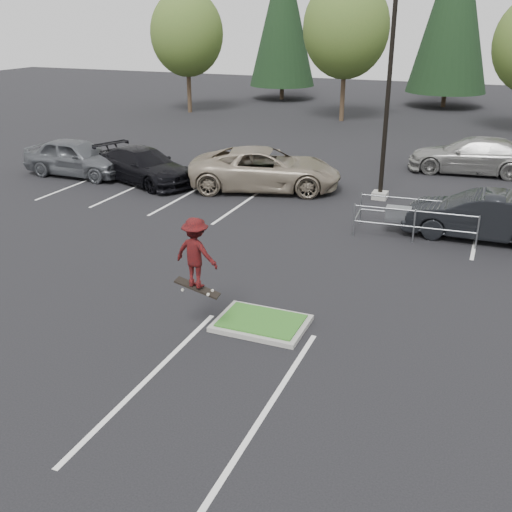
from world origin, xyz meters
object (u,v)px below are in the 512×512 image
at_px(decid_a, 187,36).
at_px(car_l_tan, 264,169).
at_px(conif_a, 283,14).
at_px(car_l_grey, 77,157).
at_px(light_pole, 389,85).
at_px(conif_b, 455,4).
at_px(car_l_black, 142,165).
at_px(decid_b, 346,31).
at_px(car_far_silver, 473,155).
at_px(cart_corral, 402,214).
at_px(car_r_charc, 479,216).
at_px(skateboarder, 196,253).

bearing_deg(decid_a, car_l_tan, -53.91).
distance_m(conif_a, car_l_grey, 30.23).
height_order(light_pole, car_l_grey, light_pole).
bearing_deg(car_l_tan, conif_a, 1.81).
distance_m(decid_a, conif_b, 20.95).
bearing_deg(car_l_black, car_l_tan, -59.45).
distance_m(car_l_tan, car_l_grey, 9.06).
bearing_deg(car_l_tan, light_pole, -100.91).
bearing_deg(decid_a, decid_b, 2.39).
height_order(car_l_tan, car_l_grey, car_l_tan).
relative_size(decid_a, car_l_tan, 1.37).
relative_size(light_pole, decid_b, 1.05).
relative_size(car_l_grey, car_far_silver, 0.88).
relative_size(decid_a, decid_b, 0.92).
xyz_separation_m(conif_b, car_l_grey, (-13.50, -30.08, -6.97)).
bearing_deg(cart_corral, car_far_silver, 76.86).
xyz_separation_m(decid_a, car_far_silver, (21.69, -12.03, -4.73)).
height_order(cart_corral, car_l_tan, car_l_tan).
distance_m(decid_b, car_far_silver, 16.67).
xyz_separation_m(decid_a, car_l_tan, (13.51, -18.53, -4.68)).
bearing_deg(decid_b, car_r_charc, -64.45).
bearing_deg(car_far_silver, car_l_black, -65.65).
height_order(conif_b, car_l_grey, conif_b).
height_order(decid_b, skateboarder, decid_b).
bearing_deg(light_pole, car_l_tan, -174.29).
xyz_separation_m(decid_b, skateboarder, (4.81, -31.53, -3.94)).
bearing_deg(skateboarder, decid_b, -74.70).
bearing_deg(conif_a, decid_a, -111.91).
height_order(car_l_grey, car_r_charc, car_l_grey).
bearing_deg(decid_b, skateboarder, -81.33).
bearing_deg(decid_a, car_l_black, -67.67).
xyz_separation_m(conif_a, car_l_black, (4.00, -29.47, -6.32)).
relative_size(light_pole, car_r_charc, 2.06).
bearing_deg(car_r_charc, conif_b, -172.58).
distance_m(conif_b, car_l_black, 32.37).
relative_size(conif_a, car_far_silver, 2.21).
distance_m(car_l_tan, car_r_charc, 9.47).
bearing_deg(car_l_tan, skateboarder, 178.16).
relative_size(conif_a, car_l_tan, 2.00).
distance_m(cart_corral, car_far_silver, 10.17).
xyz_separation_m(cart_corral, car_r_charc, (2.46, 0.58, 0.09)).
height_order(cart_corral, car_l_grey, car_l_grey).
xyz_separation_m(skateboarder, car_l_grey, (-12.30, 11.42, -1.23)).
bearing_deg(skateboarder, conif_b, -85.03).
relative_size(light_pole, decid_a, 1.14).
distance_m(light_pole, car_r_charc, 6.48).
xyz_separation_m(decid_b, car_l_tan, (1.51, -19.03, -5.14)).
xyz_separation_m(conif_a, skateboarder, (12.80, -41.00, -4.99)).
distance_m(car_l_grey, car_r_charc, 18.10).
bearing_deg(conif_a, conif_b, 2.05).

